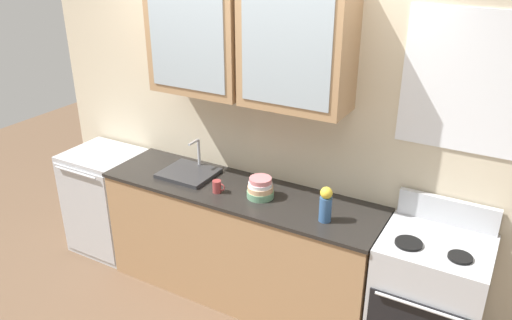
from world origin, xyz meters
name	(u,v)px	position (x,y,z in m)	size (l,w,h in m)	color
ground_plane	(240,292)	(0.00, 0.00, 0.00)	(10.00, 10.00, 0.00)	brown
back_wall_unit	(258,107)	(0.01, 0.28, 1.49)	(3.86, 0.44, 2.55)	beige
counter	(240,243)	(0.00, 0.00, 0.47)	(2.16, 0.59, 0.93)	#A87F56
stove_range	(427,302)	(1.42, 0.00, 0.47)	(0.66, 0.61, 1.11)	silver
sink_faucet	(189,172)	(-0.47, 0.03, 0.95)	(0.40, 0.36, 0.25)	#2D2D30
bowl_stack	(260,188)	(0.19, -0.02, 1.00)	(0.19, 0.19, 0.15)	#669972
vase	(326,204)	(0.72, -0.10, 1.06)	(0.08, 0.08, 0.25)	#33598C
cup_near_sink	(217,187)	(-0.12, -0.11, 0.98)	(0.10, 0.06, 0.09)	#993838
dishwasher	(107,201)	(-1.38, 0.00, 0.47)	(0.60, 0.58, 0.93)	silver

